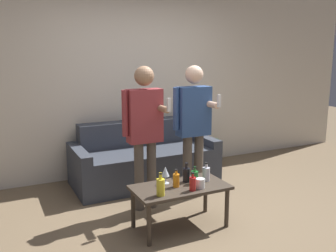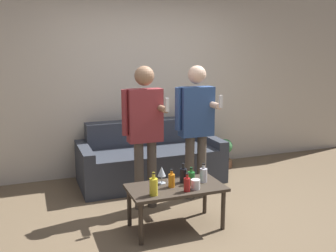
# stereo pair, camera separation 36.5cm
# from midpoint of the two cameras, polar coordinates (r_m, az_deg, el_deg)

# --- Properties ---
(ground_plane) EXTENTS (16.00, 16.00, 0.00)m
(ground_plane) POSITION_cam_midpoint_polar(r_m,az_deg,el_deg) (4.00, 2.14, -14.63)
(ground_plane) COLOR #756047
(wall_back) EXTENTS (8.00, 0.06, 2.70)m
(wall_back) POSITION_cam_midpoint_polar(r_m,az_deg,el_deg) (5.41, -7.65, 7.05)
(wall_back) COLOR beige
(wall_back) RESTS_ON ground_plane
(couch) EXTENTS (1.91, 0.87, 0.80)m
(couch) POSITION_cam_midpoint_polar(r_m,az_deg,el_deg) (5.11, -5.78, -5.21)
(couch) COLOR #383D47
(couch) RESTS_ON ground_plane
(coffee_table) EXTENTS (0.95, 0.51, 0.44)m
(coffee_table) POSITION_cam_midpoint_polar(r_m,az_deg,el_deg) (3.77, -0.95, -9.94)
(coffee_table) COLOR #3D3328
(coffee_table) RESTS_ON ground_plane
(bottle_orange) EXTENTS (0.06, 0.06, 0.18)m
(bottle_orange) POSITION_cam_midpoint_polar(r_m,az_deg,el_deg) (3.70, -1.60, -8.25)
(bottle_orange) COLOR orange
(bottle_orange) RESTS_ON coffee_table
(bottle_green) EXTENTS (0.07, 0.07, 0.17)m
(bottle_green) POSITION_cam_midpoint_polar(r_m,az_deg,el_deg) (3.80, 1.32, -7.78)
(bottle_green) COLOR #23752D
(bottle_green) RESTS_ON coffee_table
(bottle_dark) EXTENTS (0.07, 0.07, 0.20)m
(bottle_dark) POSITION_cam_midpoint_polar(r_m,az_deg,el_deg) (3.83, 0.09, -7.42)
(bottle_dark) COLOR black
(bottle_dark) RESTS_ON coffee_table
(bottle_yellow) EXTENTS (0.08, 0.08, 0.22)m
(bottle_yellow) POSITION_cam_midpoint_polar(r_m,az_deg,el_deg) (3.49, -4.16, -9.24)
(bottle_yellow) COLOR yellow
(bottle_yellow) RESTS_ON coffee_table
(bottle_red) EXTENTS (0.06, 0.06, 0.18)m
(bottle_red) POSITION_cam_midpoint_polar(r_m,az_deg,el_deg) (3.61, 0.87, -8.79)
(bottle_red) COLOR #B21E1E
(bottle_red) RESTS_ON coffee_table
(bottle_clear) EXTENTS (0.08, 0.08, 0.19)m
(bottle_clear) POSITION_cam_midpoint_polar(r_m,az_deg,el_deg) (3.87, 3.14, -7.28)
(bottle_clear) COLOR silver
(bottle_clear) RESTS_ON coffee_table
(wine_glass_near) EXTENTS (0.08, 0.08, 0.18)m
(wine_glass_near) POSITION_cam_midpoint_polar(r_m,az_deg,el_deg) (3.78, -3.20, -7.05)
(wine_glass_near) COLOR silver
(wine_glass_near) RESTS_ON coffee_table
(cup_on_table) EXTENTS (0.09, 0.09, 0.10)m
(cup_on_table) POSITION_cam_midpoint_polar(r_m,az_deg,el_deg) (3.68, 2.10, -8.76)
(cup_on_table) COLOR white
(cup_on_table) RESTS_ON coffee_table
(person_standing_left) EXTENTS (0.44, 0.41, 1.60)m
(person_standing_left) POSITION_cam_midpoint_polar(r_m,az_deg,el_deg) (4.07, -6.18, 0.00)
(person_standing_left) COLOR brown
(person_standing_left) RESTS_ON ground_plane
(person_standing_right) EXTENTS (0.46, 0.41, 1.59)m
(person_standing_right) POSITION_cam_midpoint_polar(r_m,az_deg,el_deg) (4.39, 1.52, 0.75)
(person_standing_right) COLOR brown
(person_standing_right) RESTS_ON ground_plane
(potted_plant) EXTENTS (0.22, 0.22, 0.44)m
(potted_plant) POSITION_cam_midpoint_polar(r_m,az_deg,el_deg) (5.80, 5.40, -3.84)
(potted_plant) COLOR #936042
(potted_plant) RESTS_ON ground_plane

